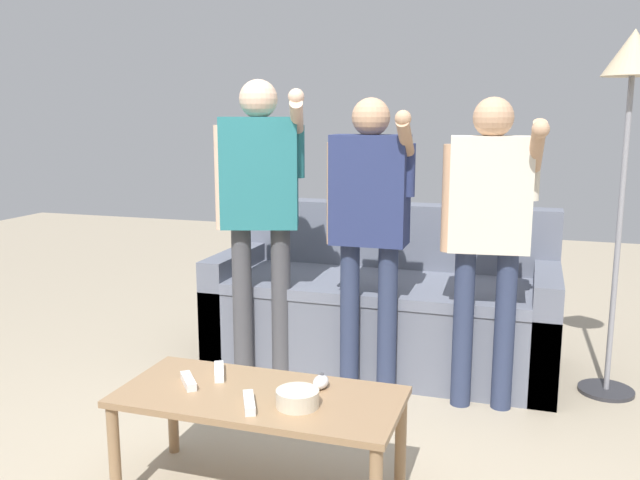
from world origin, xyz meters
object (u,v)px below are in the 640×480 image
(game_remote_nunchuk, at_px, (321,382))
(game_remote_wand_near, at_px, (188,381))
(game_remote_wand_far, at_px, (219,372))
(floor_lamp, at_px, (631,91))
(player_left, at_px, (260,195))
(player_center, at_px, (370,212))
(couch, at_px, (383,308))
(player_right, at_px, (489,218))
(snack_bowl, at_px, (298,398))
(coffee_table, at_px, (259,407))
(game_remote_wand_spare, at_px, (249,403))

(game_remote_nunchuk, height_order, game_remote_wand_near, game_remote_nunchuk)
(game_remote_wand_far, bearing_deg, game_remote_nunchuk, 0.43)
(floor_lamp, xyz_separation_m, player_left, (-1.79, -0.35, -0.53))
(game_remote_wand_far, bearing_deg, player_center, 68.77)
(couch, distance_m, player_right, 1.01)
(couch, relative_size, game_remote_nunchuk, 22.04)
(game_remote_wand_near, relative_size, game_remote_wand_far, 0.84)
(snack_bowl, relative_size, player_left, 0.10)
(floor_lamp, distance_m, player_left, 1.90)
(couch, xyz_separation_m, player_center, (0.03, -0.51, 0.64))
(coffee_table, distance_m, game_remote_wand_far, 0.26)
(coffee_table, bearing_deg, game_remote_wand_far, 152.12)
(coffee_table, xyz_separation_m, floor_lamp, (1.34, 1.45, 1.18))
(coffee_table, distance_m, player_center, 1.23)
(snack_bowl, bearing_deg, game_remote_wand_near, 173.48)
(player_left, relative_size, game_remote_wand_near, 11.78)
(coffee_table, xyz_separation_m, game_remote_wand_far, (-0.22, 0.12, 0.07))
(snack_bowl, bearing_deg, coffee_table, 161.07)
(game_remote_nunchuk, distance_m, player_left, 1.31)
(player_right, xyz_separation_m, game_remote_wand_far, (-0.95, -0.96, -0.52))
(game_remote_wand_far, bearing_deg, player_left, 103.16)
(game_remote_wand_near, bearing_deg, player_center, 67.83)
(couch, relative_size, game_remote_wand_far, 11.93)
(couch, xyz_separation_m, snack_bowl, (0.05, -1.64, 0.13))
(snack_bowl, distance_m, player_center, 1.24)
(player_right, distance_m, game_remote_wand_far, 1.45)
(floor_lamp, height_order, game_remote_wand_far, floor_lamp)
(floor_lamp, distance_m, game_remote_wand_near, 2.45)
(snack_bowl, xyz_separation_m, game_remote_wand_near, (-0.46, 0.05, -0.01))
(snack_bowl, distance_m, game_remote_wand_near, 0.46)
(couch, relative_size, coffee_table, 1.85)
(game_remote_wand_near, bearing_deg, coffee_table, 1.22)
(coffee_table, bearing_deg, floor_lamp, 47.37)
(couch, height_order, game_remote_wand_far, couch)
(game_remote_nunchuk, relative_size, game_remote_wand_spare, 0.54)
(couch, bearing_deg, game_remote_wand_near, -104.46)
(coffee_table, bearing_deg, game_remote_wand_near, -178.78)
(player_left, bearing_deg, game_remote_wand_far, -76.84)
(snack_bowl, bearing_deg, game_remote_nunchuk, 80.84)
(floor_lamp, relative_size, game_remote_wand_near, 13.41)
(player_center, xyz_separation_m, game_remote_wand_far, (-0.37, -0.95, -0.52))
(player_left, bearing_deg, game_remote_wand_spare, -69.23)
(player_left, bearing_deg, game_remote_wand_near, -81.69)
(floor_lamp, relative_size, game_remote_wand_far, 11.26)
(game_remote_nunchuk, relative_size, game_remote_wand_far, 0.54)
(game_remote_wand_far, xyz_separation_m, game_remote_wand_spare, (0.23, -0.23, 0.00))
(floor_lamp, distance_m, player_right, 0.93)
(game_remote_wand_spare, bearing_deg, snack_bowl, 19.14)
(coffee_table, xyz_separation_m, game_remote_wand_spare, (0.01, -0.11, 0.07))
(couch, height_order, player_left, player_left)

